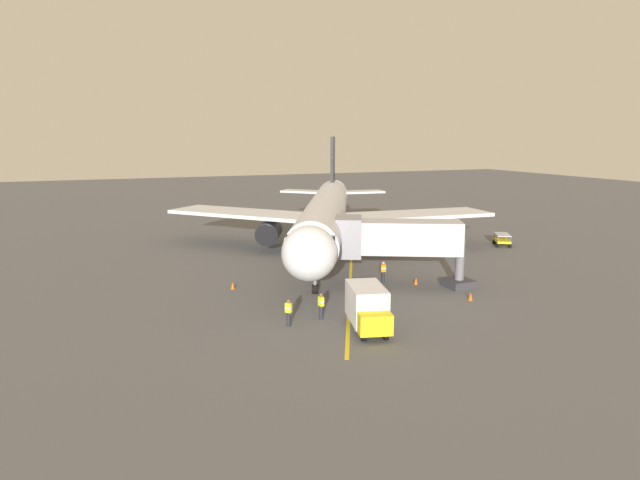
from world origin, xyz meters
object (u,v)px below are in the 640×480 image
at_px(baggage_cart_near_nose, 450,234).
at_px(safety_cone_nose_right, 233,285).
at_px(box_truck_portside, 368,307).
at_px(baggage_cart_starboard_side, 502,240).
at_px(ground_crew_loader, 321,306).
at_px(safety_cone_nose_left, 416,281).
at_px(airplane, 326,214).
at_px(ground_crew_marshaller, 289,312).
at_px(ground_crew_wing_walker, 383,272).
at_px(safety_cone_wing_port, 470,296).
at_px(jet_bridge, 387,239).

xyz_separation_m(baggage_cart_near_nose, safety_cone_nose_right, (27.11, 10.51, -0.38)).
bearing_deg(box_truck_portside, baggage_cart_starboard_side, -144.79).
bearing_deg(safety_cone_nose_right, ground_crew_loader, 112.76).
bearing_deg(safety_cone_nose_left, baggage_cart_starboard_side, -149.49).
height_order(airplane, ground_crew_loader, airplane).
bearing_deg(ground_crew_marshaller, baggage_cart_near_nose, -142.28).
relative_size(baggage_cart_near_nose, safety_cone_nose_left, 4.81).
bearing_deg(ground_crew_marshaller, safety_cone_nose_left, -156.63).
height_order(ground_crew_wing_walker, baggage_cart_near_nose, ground_crew_wing_walker).
height_order(airplane, baggage_cart_starboard_side, airplane).
height_order(box_truck_portside, safety_cone_wing_port, box_truck_portside).
xyz_separation_m(airplane, box_truck_portside, (5.69, 20.67, -2.62)).
height_order(baggage_cart_starboard_side, safety_cone_wing_port, baggage_cart_starboard_side).
bearing_deg(box_truck_portside, baggage_cart_near_nose, -134.01).
bearing_deg(safety_cone_nose_right, box_truck_portside, 115.87).
height_order(baggage_cart_near_nose, baggage_cart_starboard_side, same).
height_order(ground_crew_marshaller, safety_cone_nose_left, ground_crew_marshaller).
distance_m(box_truck_portside, safety_cone_nose_right, 13.03).
bearing_deg(safety_cone_nose_right, safety_cone_wing_port, 149.02).
height_order(ground_crew_marshaller, ground_crew_wing_walker, same).
xyz_separation_m(airplane, ground_crew_marshaller, (9.95, 18.36, -3.12)).
bearing_deg(baggage_cart_starboard_side, safety_cone_wing_port, 44.22).
bearing_deg(safety_cone_wing_port, box_truck_portside, 15.29).
bearing_deg(ground_crew_marshaller, baggage_cart_starboard_side, -152.41).
relative_size(ground_crew_marshaller, safety_cone_wing_port, 3.11).
xyz_separation_m(box_truck_portside, safety_cone_wing_port, (-9.48, -2.59, -1.11)).
xyz_separation_m(jet_bridge, ground_crew_wing_walker, (-0.26, -0.93, -2.88)).
relative_size(jet_bridge, ground_crew_marshaller, 6.48).
xyz_separation_m(ground_crew_loader, safety_cone_nose_right, (3.74, -8.91, -0.61)).
bearing_deg(baggage_cart_starboard_side, safety_cone_nose_right, 10.80).
relative_size(ground_crew_marshaller, baggage_cart_near_nose, 0.65).
bearing_deg(baggage_cart_near_nose, safety_cone_wing_port, 58.61).
bearing_deg(safety_cone_nose_right, safety_cone_nose_left, 163.66).
distance_m(airplane, baggage_cart_starboard_side, 19.66).
bearing_deg(safety_cone_wing_port, baggage_cart_near_nose, -121.39).
xyz_separation_m(airplane, ground_crew_loader, (7.62, 17.90, -3.12)).
xyz_separation_m(airplane, ground_crew_wing_walker, (-0.25, 11.56, -3.12)).
relative_size(safety_cone_nose_right, safety_cone_wing_port, 1.00).
relative_size(baggage_cart_starboard_side, safety_cone_wing_port, 5.37).
relative_size(ground_crew_loader, baggage_cart_near_nose, 0.65).
distance_m(ground_crew_wing_walker, box_truck_portside, 10.89).
bearing_deg(airplane, safety_cone_wing_port, 101.85).
distance_m(box_truck_portside, safety_cone_nose_left, 11.19).
bearing_deg(safety_cone_wing_port, ground_crew_wing_walker, -61.50).
distance_m(airplane, ground_crew_loader, 19.70).
bearing_deg(jet_bridge, ground_crew_marshaller, 30.53).
distance_m(jet_bridge, ground_crew_marshaller, 11.90).
xyz_separation_m(box_truck_portside, safety_cone_nose_left, (-8.09, -7.65, -1.11)).
xyz_separation_m(ground_crew_marshaller, safety_cone_wing_port, (-13.74, -0.28, -0.61)).
relative_size(ground_crew_wing_walker, ground_crew_loader, 1.00).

